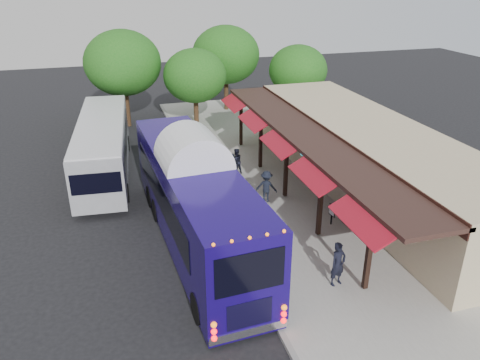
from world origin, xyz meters
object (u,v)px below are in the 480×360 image
object	(u,v)px
ped_a	(338,264)
sign_board	(332,211)
ped_c	(233,168)
city_bus	(103,145)
ped_b	(236,161)
coach_bus	(195,198)
ped_d	(266,186)

from	to	relation	value
ped_a	sign_board	distance (m)	4.52
sign_board	ped_c	bearing A→B (deg)	110.30
city_bus	ped_c	distance (m)	7.66
city_bus	ped_b	bearing A→B (deg)	-15.75
coach_bus	ped_b	xyz separation A→B (m)	(3.63, 6.46, -1.30)
ped_b	sign_board	world-z (taller)	ped_b
ped_d	sign_board	size ratio (longest dim) A/B	1.66
ped_a	ped_c	size ratio (longest dim) A/B	1.04
ped_b	ped_a	bearing A→B (deg)	80.00
ped_a	ped_c	bearing A→B (deg)	82.38
ped_b	ped_c	size ratio (longest dim) A/B	0.90
coach_bus	ped_d	world-z (taller)	coach_bus
ped_b	coach_bus	bearing A→B (deg)	46.79
coach_bus	ped_c	world-z (taller)	coach_bus
ped_a	ped_c	xyz separation A→B (m)	(-1.27, 9.89, -0.04)
ped_c	coach_bus	bearing A→B (deg)	25.56
coach_bus	ped_d	xyz separation A→B (m)	(4.12, 2.66, -1.24)
city_bus	ped_d	world-z (taller)	city_bus
ped_a	ped_d	xyz separation A→B (m)	(-0.26, 7.19, -0.06)
ped_a	sign_board	xyz separation A→B (m)	(1.84, 4.12, -0.21)
sign_board	ped_b	bearing A→B (deg)	102.67
sign_board	ped_a	bearing A→B (deg)	-122.03
ped_c	sign_board	distance (m)	6.55
ped_a	sign_board	world-z (taller)	ped_a
ped_d	sign_board	xyz separation A→B (m)	(2.10, -3.07, -0.15)
ped_c	ped_d	distance (m)	2.88
sign_board	coach_bus	bearing A→B (deg)	168.24
ped_c	city_bus	bearing A→B (deg)	-63.55
city_bus	sign_board	size ratio (longest dim) A/B	11.94
ped_b	ped_c	world-z (taller)	ped_c
city_bus	ped_d	size ratio (longest dim) A/B	7.21
ped_c	ped_d	size ratio (longest dim) A/B	1.02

